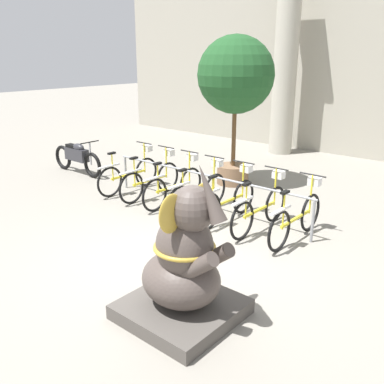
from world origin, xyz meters
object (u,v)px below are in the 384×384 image
(elephant_statue, at_px, (184,268))
(potted_tree, at_px, (236,80))
(bicycle_1, at_px, (152,179))
(bicycle_2, at_px, (175,185))
(bicycle_3, at_px, (199,192))
(bicycle_5, at_px, (261,208))
(bicycle_4, at_px, (228,200))
(bicycle_6, at_px, (297,217))
(motorcycle, at_px, (77,157))
(bicycle_0, at_px, (130,173))

(elephant_statue, bearing_deg, potted_tree, 119.54)
(elephant_statue, bearing_deg, bicycle_1, 140.51)
(bicycle_1, height_order, bicycle_2, same)
(bicycle_3, relative_size, bicycle_5, 1.00)
(elephant_statue, relative_size, potted_tree, 0.57)
(elephant_statue, xyz_separation_m, potted_tree, (-2.78, 4.91, 1.78))
(elephant_statue, bearing_deg, bicycle_3, 126.78)
(bicycle_3, bearing_deg, bicycle_4, 1.19)
(bicycle_1, xyz_separation_m, bicycle_6, (3.48, 0.01, 0.00))
(bicycle_3, xyz_separation_m, bicycle_5, (1.39, 0.03, 0.00))
(bicycle_3, bearing_deg, bicycle_6, 1.46)
(bicycle_6, relative_size, potted_tree, 0.52)
(bicycle_5, xyz_separation_m, motorcycle, (-5.64, 0.11, 0.03))
(motorcycle, bearing_deg, bicycle_2, -1.66)
(motorcycle, relative_size, potted_tree, 0.57)
(bicycle_2, bearing_deg, bicycle_6, 0.28)
(bicycle_2, xyz_separation_m, bicycle_6, (2.78, 0.01, 0.00))
(bicycle_0, distance_m, bicycle_5, 3.48)
(bicycle_2, xyz_separation_m, motorcycle, (-3.56, 0.10, 0.03))
(bicycle_0, distance_m, potted_tree, 3.20)
(bicycle_0, xyz_separation_m, bicycle_3, (2.09, -0.04, 0.00))
(bicycle_0, bearing_deg, bicycle_4, -0.48)
(bicycle_5, relative_size, potted_tree, 0.52)
(bicycle_5, bearing_deg, bicycle_0, 179.96)
(bicycle_6, bearing_deg, bicycle_0, -179.79)
(bicycle_4, bearing_deg, bicycle_1, 179.08)
(bicycle_5, height_order, elephant_statue, elephant_statue)
(bicycle_0, xyz_separation_m, bicycle_4, (2.78, -0.02, 0.00))
(bicycle_4, bearing_deg, bicycle_3, -178.81)
(bicycle_0, height_order, bicycle_5, same)
(bicycle_6, bearing_deg, bicycle_2, -179.72)
(bicycle_6, height_order, potted_tree, potted_tree)
(bicycle_3, distance_m, potted_tree, 2.96)
(bicycle_1, height_order, elephant_statue, elephant_statue)
(bicycle_2, bearing_deg, potted_tree, 88.53)
(bicycle_0, bearing_deg, motorcycle, 177.22)
(elephant_statue, bearing_deg, bicycle_2, 134.34)
(bicycle_3, height_order, bicycle_4, same)
(bicycle_3, height_order, motorcycle, bicycle_3)
(bicycle_2, bearing_deg, bicycle_0, -179.92)
(bicycle_3, bearing_deg, bicycle_2, 176.75)
(bicycle_2, height_order, bicycle_6, same)
(potted_tree, bearing_deg, elephant_statue, -60.46)
(bicycle_5, xyz_separation_m, elephant_statue, (0.75, -2.90, 0.25))
(bicycle_4, bearing_deg, bicycle_0, 179.52)
(bicycle_3, xyz_separation_m, bicycle_6, (2.09, 0.05, 0.00))
(bicycle_4, height_order, elephant_statue, elephant_statue)
(bicycle_2, relative_size, bicycle_6, 1.00)
(bicycle_5, distance_m, elephant_statue, 3.00)
(bicycle_5, bearing_deg, bicycle_1, 179.73)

